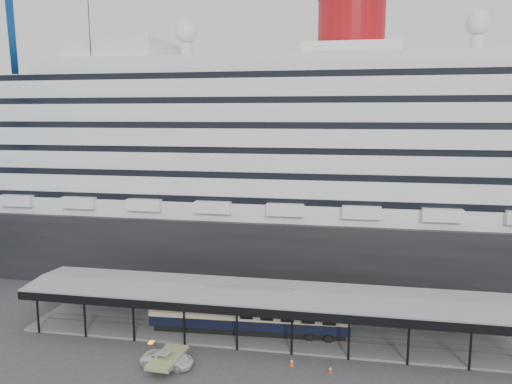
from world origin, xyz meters
TOP-DOWN VIEW (x-y plane):
  - ground at (0.00, 0.00)m, footprint 200.00×200.00m
  - cruise_ship at (0.05, 32.00)m, footprint 130.00×30.00m
  - platform_canopy at (0.00, 5.00)m, footprint 56.00×9.18m
  - port_truck at (-8.86, -3.69)m, footprint 5.33×2.74m
  - pullman_carriage at (-2.41, 5.00)m, footprint 22.62×3.99m
  - traffic_cone_left at (-7.29, -2.72)m, footprint 0.40×0.40m
  - traffic_cone_mid at (3.17, -1.37)m, footprint 0.44×0.44m
  - traffic_cone_right at (6.98, -2.07)m, footprint 0.36×0.36m

SIDE VIEW (x-z plane):
  - ground at x=0.00m, z-range 0.00..0.00m
  - traffic_cone_right at x=6.98m, z-range 0.00..0.69m
  - traffic_cone_left at x=-7.29m, z-range 0.00..0.74m
  - traffic_cone_mid at x=3.17m, z-range 0.00..0.77m
  - port_truck at x=-8.86m, z-range 0.00..1.44m
  - platform_canopy at x=0.00m, z-range -0.29..5.01m
  - pullman_carriage at x=-2.41m, z-range -8.37..13.73m
  - cruise_ship at x=0.05m, z-range -3.60..40.30m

